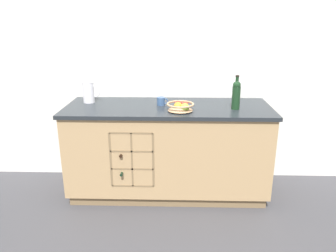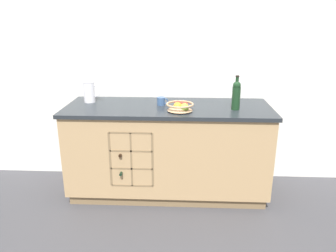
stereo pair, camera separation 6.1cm
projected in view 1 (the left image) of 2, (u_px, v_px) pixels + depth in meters
ground_plane at (168, 190)px, 3.39m from camera, size 14.00×14.00×0.00m
back_wall at (169, 61)px, 3.38m from camera, size 4.40×0.06×2.55m
kitchen_island at (168, 150)px, 3.25m from camera, size 1.95×0.74×0.90m
fruit_bowl at (181, 106)px, 2.93m from camera, size 0.25×0.25×0.09m
white_pitcher at (89, 92)px, 3.22m from camera, size 0.17×0.12×0.21m
ceramic_mug at (161, 101)px, 3.14m from camera, size 0.11×0.08×0.08m
standing_wine_bottle at (236, 94)px, 2.97m from camera, size 0.08×0.08×0.31m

